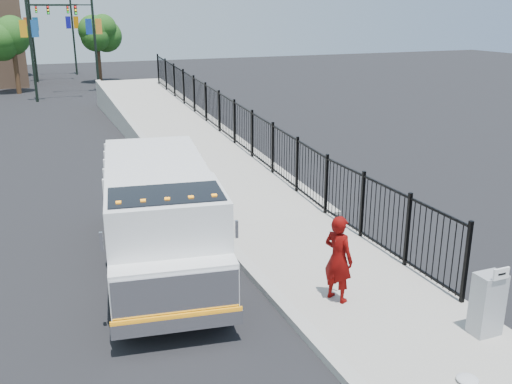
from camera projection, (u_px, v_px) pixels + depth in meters
name	position (u px, v px, depth m)	size (l,w,h in m)	color
ground	(271.00, 296.00, 12.68)	(120.00, 120.00, 0.00)	black
sidewalk	(398.00, 319.00, 11.59)	(3.55, 12.00, 0.12)	#9E998E
curb	(314.00, 338.00, 10.89)	(0.30, 12.00, 0.16)	#ADAAA3
ramp	(179.00, 140.00, 27.53)	(3.95, 24.00, 1.70)	#9E998E
iron_fence	(235.00, 136.00, 24.25)	(0.10, 28.00, 1.80)	black
truck	(160.00, 211.00, 13.63)	(3.57, 7.97, 2.64)	black
worker	(338.00, 259.00, 11.99)	(0.70, 0.46, 1.91)	#5A0504
utility_cabinet	(487.00, 304.00, 10.81)	(0.55, 0.40, 1.25)	gray
arrow_sign	(501.00, 274.00, 10.39)	(0.35, 0.04, 0.22)	white
debris	(468.00, 379.00, 9.55)	(0.38, 0.38, 0.09)	silver
light_pole_0	(35.00, 35.00, 37.56)	(3.77, 0.22, 8.00)	black
light_pole_1	(90.00, 33.00, 41.61)	(3.78, 0.22, 8.00)	black
light_pole_2	(36.00, 29.00, 47.88)	(3.78, 0.22, 8.00)	black
light_pole_3	(69.00, 27.00, 53.14)	(3.78, 0.22, 8.00)	black
tree_0	(12.00, 39.00, 41.29)	(2.84, 2.84, 5.42)	#382314
tree_1	(97.00, 35.00, 47.62)	(2.48, 2.48, 5.24)	#382314
tree_2	(12.00, 32.00, 52.26)	(2.76, 2.76, 5.38)	#382314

